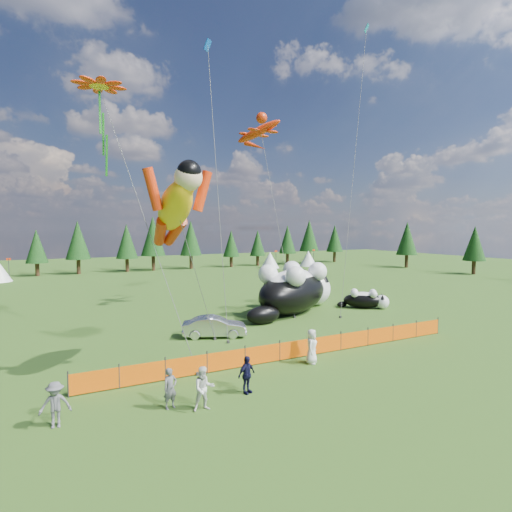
{
  "coord_description": "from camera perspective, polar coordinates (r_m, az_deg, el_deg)",
  "views": [
    {
      "loc": [
        -11.28,
        -20.66,
        6.93
      ],
      "look_at": [
        1.14,
        4.0,
        5.0
      ],
      "focal_mm": 28.0,
      "sensor_mm": 36.0,
      "label": 1
    }
  ],
  "objects": [
    {
      "name": "festival_tents",
      "position": [
        64.86,
        -6.55,
        -0.92
      ],
      "size": [
        50.0,
        3.2,
        2.8
      ],
      "primitive_type": null,
      "color": "white",
      "rests_on": "ground"
    },
    {
      "name": "diamond_kite_a",
      "position": [
        29.66,
        -6.76,
        25.87
      ],
      "size": [
        0.91,
        4.68,
        19.97
      ],
      "color": "#0B4BA8",
      "rests_on": "ground"
    },
    {
      "name": "superhero_kite",
      "position": [
        19.79,
        -11.52,
        6.86
      ],
      "size": [
        5.95,
        6.52,
        10.94
      ],
      "color": "#FFB40D",
      "rests_on": "ground"
    },
    {
      "name": "safety_fence",
      "position": [
        21.92,
        5.72,
        -13.07
      ],
      "size": [
        22.06,
        0.06,
        1.1
      ],
      "color": "#262626",
      "rests_on": "ground"
    },
    {
      "name": "spectator_a",
      "position": [
        16.48,
        -12.16,
        -17.99
      ],
      "size": [
        0.65,
        0.52,
        1.57
      ],
      "primitive_type": "imported",
      "rotation": [
        0.0,
        0.0,
        0.28
      ],
      "color": "#57575C",
      "rests_on": "ground"
    },
    {
      "name": "gecko_kite",
      "position": [
        37.08,
        0.38,
        17.35
      ],
      "size": [
        6.3,
        9.79,
        17.21
      ],
      "color": "red",
      "rests_on": "ground"
    },
    {
      "name": "spectator_b",
      "position": [
        16.08,
        -7.46,
        -18.27
      ],
      "size": [
        0.87,
        0.56,
        1.69
      ],
      "primitive_type": "imported",
      "rotation": [
        0.0,
        0.0,
        -0.1
      ],
      "color": "silver",
      "rests_on": "ground"
    },
    {
      "name": "diamond_kite_b",
      "position": [
        40.94,
        15.27,
        26.56
      ],
      "size": [
        6.58,
        4.88,
        25.94
      ],
      "color": "#0C8E9B",
      "rests_on": "ground"
    },
    {
      "name": "car",
      "position": [
        25.93,
        -5.93,
        -10.0
      ],
      "size": [
        4.27,
        2.77,
        1.33
      ],
      "primitive_type": "imported",
      "rotation": [
        0.0,
        0.0,
        1.2
      ],
      "color": "silver",
      "rests_on": "ground"
    },
    {
      "name": "ground",
      "position": [
        24.54,
        1.86,
        -12.41
      ],
      "size": [
        160.0,
        160.0,
        0.0
      ],
      "primitive_type": "plane",
      "color": "#183B0A",
      "rests_on": "ground"
    },
    {
      "name": "tree_line",
      "position": [
        66.69,
        -16.98,
        1.31
      ],
      "size": [
        90.0,
        4.0,
        8.0
      ],
      "primitive_type": null,
      "color": "black",
      "rests_on": "ground"
    },
    {
      "name": "flower_kite",
      "position": [
        24.33,
        -21.44,
        21.35
      ],
      "size": [
        5.31,
        7.29,
        15.71
      ],
      "color": "red",
      "rests_on": "ground"
    },
    {
      "name": "spectator_d",
      "position": [
        16.34,
        -26.77,
        -18.43
      ],
      "size": [
        1.09,
        0.64,
        1.62
      ],
      "primitive_type": "imported",
      "rotation": [
        0.0,
        0.0,
        -0.1
      ],
      "color": "#57575C",
      "rests_on": "ground"
    },
    {
      "name": "cat_large",
      "position": [
        33.18,
        5.69,
        -4.67
      ],
      "size": [
        10.32,
        7.64,
        4.08
      ],
      "rotation": [
        0.0,
        0.0,
        0.52
      ],
      "color": "black",
      "rests_on": "ground"
    },
    {
      "name": "cat_small",
      "position": [
        36.03,
        15.38,
        -5.99
      ],
      "size": [
        3.78,
        3.33,
        1.62
      ],
      "rotation": [
        0.0,
        0.0,
        -0.68
      ],
      "color": "black",
      "rests_on": "ground"
    },
    {
      "name": "spectator_e",
      "position": [
        21.13,
        7.96,
        -12.66
      ],
      "size": [
        1.01,
        1.0,
        1.77
      ],
      "primitive_type": "imported",
      "rotation": [
        0.0,
        0.0,
        0.76
      ],
      "color": "silver",
      "rests_on": "ground"
    },
    {
      "name": "spectator_c",
      "position": [
        17.45,
        -1.35,
        -16.6
      ],
      "size": [
        1.04,
        0.77,
        1.59
      ],
      "primitive_type": "imported",
      "rotation": [
        0.0,
        0.0,
        0.36
      ],
      "color": "black",
      "rests_on": "ground"
    }
  ]
}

